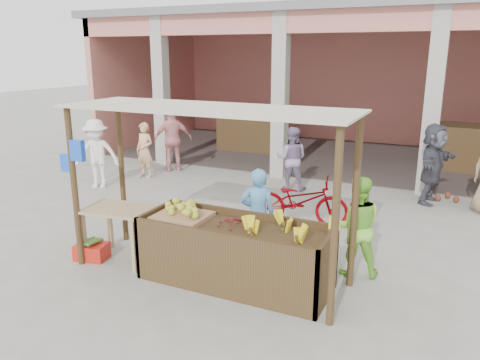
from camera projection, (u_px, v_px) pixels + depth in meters
The scene contains 20 objects.
ground at pixel (204, 275), 6.67m from camera, with size 60.00×60.00×0.00m, color gray.
market_building at pixel (354, 65), 13.72m from camera, with size 14.40×6.40×4.20m.
fruit_stall at pixel (235, 256), 6.36m from camera, with size 2.60×0.95×0.80m, color #4E381F.
stall_awning at pixel (202, 138), 6.21m from camera, with size 4.09×1.35×2.39m.
banana_heap at pixel (289, 229), 5.97m from camera, with size 1.05×0.58×0.19m, color yellow, non-canonical shape.
melon_tray at pixel (182, 212), 6.60m from camera, with size 0.74×0.64×0.20m.
berry_heap at pixel (233, 222), 6.29m from camera, with size 0.46×0.38×0.15m, color maroon.
side_table at pixel (120, 217), 7.01m from camera, with size 1.11×0.82×0.83m.
papaya_pile at pixel (119, 201), 6.95m from camera, with size 0.71×0.41×0.20m, color #4D862B, non-canonical shape.
red_crate at pixel (92, 251), 7.18m from camera, with size 0.47×0.34×0.24m, color red.
plantain_bundle at pixel (91, 242), 7.13m from camera, with size 0.37×0.26×0.07m, color #548C33, non-canonical shape.
produce_sacks at pixel (444, 187), 9.96m from camera, with size 1.01×0.76×0.61m.
vendor_blue at pixel (258, 212), 7.01m from camera, with size 0.57×0.42×1.53m, color #569CDA.
vendor_green at pixel (356, 224), 6.52m from camera, with size 0.73×0.43×1.53m, color #8EDD43.
motorcycle at pixel (300, 200), 8.53m from camera, with size 1.83×0.63×0.95m, color #96030A.
shopper_a at pixel (97, 151), 10.80m from camera, with size 1.11×0.56×1.73m, color white.
shopper_b at pixel (173, 137), 12.32m from camera, with size 1.07×0.57×1.82m, color pink.
shopper_d at pixel (433, 162), 9.67m from camera, with size 1.64×0.67×1.78m, color #43434E.
shopper_e at pixel (145, 149), 11.74m from camera, with size 0.54×0.41×1.45m, color #EBAB7D.
shopper_f at pixel (292, 156), 10.65m from camera, with size 0.78×0.45×1.59m, color gray.
Camera 1 is at (3.07, -5.27, 3.08)m, focal length 35.00 mm.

